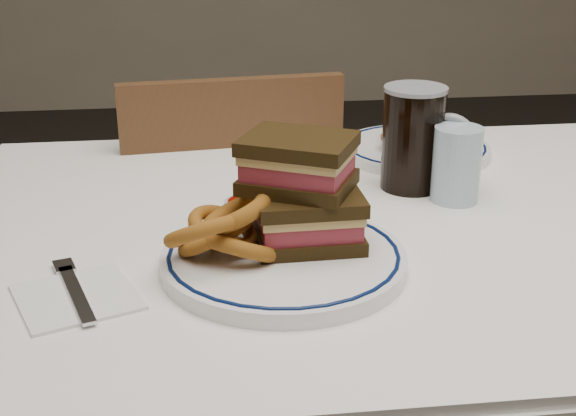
{
  "coord_description": "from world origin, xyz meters",
  "views": [
    {
      "loc": [
        -0.28,
        -1.01,
        1.19
      ],
      "look_at": [
        -0.17,
        -0.12,
        0.82
      ],
      "focal_mm": 50.0,
      "sensor_mm": 36.0,
      "label": 1
    }
  ],
  "objects": [
    {
      "name": "main_plate",
      "position": [
        -0.18,
        -0.13,
        0.76
      ],
      "size": [
        0.3,
        0.3,
        0.02
      ],
      "color": "white",
      "rests_on": "dining_table"
    },
    {
      "name": "napkin_fork",
      "position": [
        -0.42,
        -0.18,
        0.75
      ],
      "size": [
        0.17,
        0.18,
        0.01
      ],
      "color": "white",
      "rests_on": "dining_table"
    },
    {
      "name": "beer_mug",
      "position": [
        0.05,
        0.12,
        0.83
      ],
      "size": [
        0.14,
        0.1,
        0.16
      ],
      "color": "black",
      "rests_on": "dining_table"
    },
    {
      "name": "dining_table",
      "position": [
        0.0,
        0.0,
        0.64
      ],
      "size": [
        1.27,
        0.87,
        0.75
      ],
      "color": "white",
      "rests_on": "floor"
    },
    {
      "name": "chair_far",
      "position": [
        -0.22,
        0.48,
        0.47
      ],
      "size": [
        0.44,
        0.44,
        0.87
      ],
      "color": "#3F2514",
      "rests_on": "floor"
    },
    {
      "name": "onion_rings_far",
      "position": [
        0.08,
        0.28,
        0.79
      ],
      "size": [
        0.1,
        0.12,
        0.07
      ],
      "color": "maroon",
      "rests_on": "far_plate"
    },
    {
      "name": "far_plate",
      "position": [
        0.1,
        0.28,
        0.76
      ],
      "size": [
        0.26,
        0.26,
        0.02
      ],
      "color": "white",
      "rests_on": "dining_table"
    },
    {
      "name": "ketchup_ramekin",
      "position": [
        -0.22,
        -0.03,
        0.79
      ],
      "size": [
        0.05,
        0.05,
        0.03
      ],
      "color": "silver",
      "rests_on": "main_plate"
    },
    {
      "name": "water_glass",
      "position": [
        0.1,
        0.06,
        0.81
      ],
      "size": [
        0.07,
        0.07,
        0.11
      ],
      "primitive_type": "cylinder",
      "color": "#A6C5D7",
      "rests_on": "dining_table"
    },
    {
      "name": "reuben_sandwich",
      "position": [
        -0.15,
        -0.1,
        0.84
      ],
      "size": [
        0.16,
        0.15,
        0.14
      ],
      "color": "black",
      "rests_on": "main_plate"
    },
    {
      "name": "onion_rings_main",
      "position": [
        -0.25,
        -0.13,
        0.8
      ],
      "size": [
        0.15,
        0.13,
        0.11
      ],
      "color": "maroon",
      "rests_on": "main_plate"
    }
  ]
}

